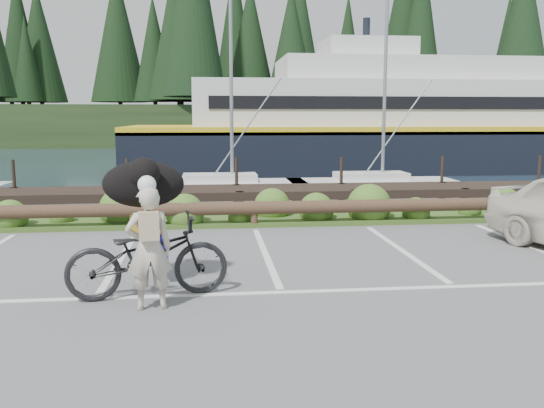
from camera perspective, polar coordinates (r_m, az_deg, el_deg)
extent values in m
plane|color=#565659|center=(8.77, 0.61, -7.99)|extent=(72.00, 72.00, 0.00)
plane|color=#18283B|center=(56.47, -5.21, 4.81)|extent=(160.00, 160.00, 0.00)
cube|color=#3D5B21|center=(13.90, -1.99, -1.57)|extent=(34.00, 1.60, 0.10)
imported|color=black|center=(8.21, -12.22, -5.10)|extent=(2.32, 1.10, 1.17)
imported|color=#BDB4A0|center=(7.66, -12.09, -4.33)|extent=(0.65, 0.47, 1.63)
ellipsoid|color=black|center=(8.76, -12.64, 1.93)|extent=(0.76, 1.28, 0.70)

